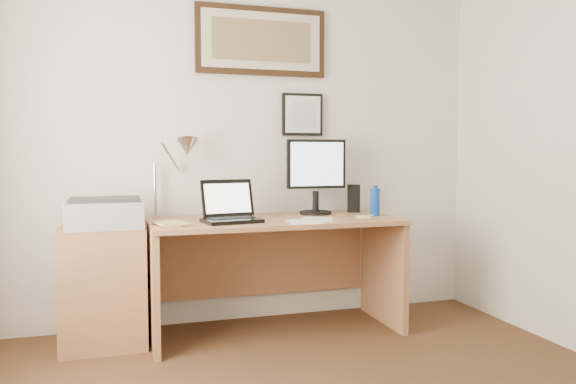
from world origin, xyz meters
name	(u,v)px	position (x,y,z in m)	size (l,w,h in m)	color
wall_back	(240,142)	(0.00, 2.00, 1.25)	(3.50, 0.02, 2.50)	silver
side_cabinet	(103,287)	(-0.92, 1.68, 0.36)	(0.50, 0.40, 0.73)	#996540
water_bottle	(375,202)	(0.85, 1.61, 0.84)	(0.07, 0.07, 0.19)	#0D3DAF
bottle_cap	(375,187)	(0.85, 1.61, 0.95)	(0.03, 0.03, 0.02)	#0D3DAF
speaker	(354,198)	(0.80, 1.86, 0.85)	(0.09, 0.08, 0.20)	black
paper_sheet_a	(303,222)	(0.27, 1.42, 0.75)	(0.19, 0.27, 0.00)	white
paper_sheet_b	(317,219)	(0.39, 1.49, 0.75)	(0.19, 0.27, 0.00)	white
sticky_pad	(363,217)	(0.71, 1.48, 0.76)	(0.08, 0.08, 0.01)	#FFFC78
marker_pen	(365,216)	(0.74, 1.52, 0.76)	(0.02, 0.02, 0.14)	silver
book	(157,224)	(-0.61, 1.49, 0.76)	(0.17, 0.23, 0.02)	tan
desk	(272,252)	(0.15, 1.72, 0.51)	(1.60, 0.70, 0.75)	#996540
laptop	(230,212)	(-0.16, 1.58, 0.81)	(0.37, 0.34, 0.26)	black
lcd_monitor	(316,173)	(0.50, 1.81, 1.04)	(0.42, 0.22, 0.52)	black
printer	(105,213)	(-0.90, 1.65, 0.82)	(0.44, 0.34, 0.18)	#9E9EA0
desk_lamp	(184,151)	(-0.41, 1.81, 1.19)	(0.29, 0.27, 0.53)	silver
picture_large	(262,41)	(0.15, 1.97, 1.95)	(0.92, 0.04, 0.47)	black
picture_small	(302,115)	(0.45, 1.97, 1.45)	(0.30, 0.03, 0.30)	black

